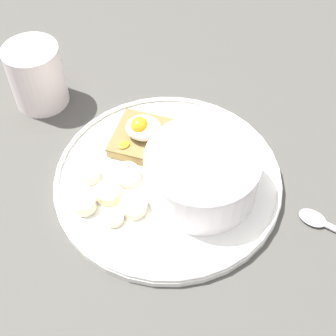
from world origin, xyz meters
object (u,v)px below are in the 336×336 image
Objects in this scene: toast_slice at (144,138)px; coffee_mug at (36,75)px; banana_slice_right at (133,206)px; banana_slice_inner at (113,218)px; banana_slice_back at (90,174)px; banana_slice_outer at (127,175)px; banana_slice_front at (108,193)px; spoon at (331,227)px; oatmeal_bowl at (202,173)px; poached_egg at (142,128)px; banana_slice_left at (84,205)px.

coffee_mug reaches higher than toast_slice.
banana_slice_inner is at bearing 39.36° from banana_slice_right.
banana_slice_back is 4.92cm from banana_slice_outer.
spoon is at bearing 178.14° from banana_slice_front.
banana_slice_back and banana_slice_right have the same top height.
toast_slice is 2.15× the size of banana_slice_outer.
banana_slice_outer is (9.73, -0.59, -2.58)cm from oatmeal_bowl.
oatmeal_bowl is 1.50× the size of toast_slice.
banana_slice_right is at bearing 146.52° from banana_slice_back.
banana_slice_front is (3.13, 9.64, -2.38)cm from poached_egg.
banana_slice_front reaches higher than spoon.
banana_slice_front is 0.95× the size of banana_slice_outer.
banana_slice_left is (2.58, 2.05, 0.03)cm from banana_slice_front.
oatmeal_bowl is 11.31cm from toast_slice.
coffee_mug is (17.35, -18.99, 3.28)cm from banana_slice_right.
banana_slice_outer is at bearing 78.85° from toast_slice.
banana_slice_back is at bearing 48.57° from poached_egg.
toast_slice and banana_slice_outer have the same top height.
banana_slice_left is (14.26, 4.67, -2.57)cm from oatmeal_bowl.
banana_slice_right is 2.88cm from banana_slice_inner.
toast_slice is at bearing -23.07° from spoon.
banana_slice_inner is (-4.29, 6.13, -0.20)cm from banana_slice_back.
banana_slice_outer is at bearing 137.87° from coffee_mug.
banana_slice_front is at bearing -23.40° from banana_slice_right.
banana_slice_left is at bearing 49.27° from banana_slice_outer.
oatmeal_bowl is 11.06cm from poached_egg.
banana_slice_right is (8.11, 4.17, -2.65)cm from oatmeal_bowl.
banana_slice_outer is 21.46cm from coffee_mug.
toast_slice and banana_slice_left have the same top height.
banana_slice_inner is 27.07cm from spoon.
banana_slice_outer reaches higher than banana_slice_right.
banana_slice_inner is (1.78, 13.00, -2.65)cm from poached_egg.
banana_slice_outer is at bearing -71.24° from banana_slice_right.
oatmeal_bowl reaches higher than banana_slice_right.
banana_slice_back reaches higher than banana_slice_inner.
banana_slice_left is 0.93× the size of banana_slice_outer.
spoon is at bearing 157.23° from poached_egg.
banana_slice_inner is at bearing 125.03° from banana_slice_back.
banana_slice_right is at bearing 132.42° from coffee_mug.
poached_egg reaches higher than banana_slice_right.
banana_slice_inner is at bearing 111.91° from banana_slice_front.
banana_slice_back is at bearing -85.70° from banana_slice_left.
banana_slice_front is at bearing 71.61° from toast_slice.
oatmeal_bowl is 4.02× the size of banana_slice_right.
oatmeal_bowl is 2.48× the size of poached_egg.
banana_slice_outer reaches higher than spoon.
banana_slice_outer is (-0.60, -6.58, 0.30)cm from banana_slice_inner.
banana_slice_back is at bearing -6.72° from spoon.
banana_slice_inner is at bearing 5.19° from spoon.
banana_slice_right is 5.03cm from banana_slice_outer.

